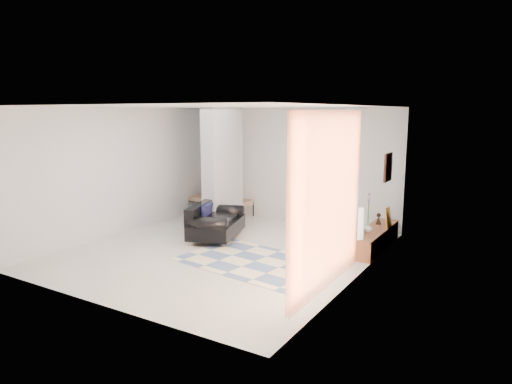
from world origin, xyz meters
The scene contains 17 objects.
floor centered at (0.00, 0.00, 0.00)m, with size 6.00×6.00×0.00m, color beige.
ceiling centered at (0.00, 0.00, 2.80)m, with size 6.00×6.00×0.00m, color white.
wall_back centered at (0.00, 3.00, 1.40)m, with size 6.00×6.00×0.00m, color silver.
wall_front centered at (0.00, -3.00, 1.40)m, with size 6.00×6.00×0.00m, color silver.
wall_left centered at (-2.75, 0.00, 1.40)m, with size 6.00×6.00×0.00m, color silver.
wall_right centered at (2.75, 0.00, 1.40)m, with size 6.00×6.00×0.00m, color silver.
partition_column centered at (-1.10, 1.60, 1.40)m, with size 0.35×1.20×2.80m, color #A0A4A7.
hallway_door centered at (-2.10, 2.96, 1.02)m, with size 0.85×0.06×2.04m, color silver.
curtain centered at (2.67, -1.15, 1.45)m, with size 2.55×2.55×0.00m, color orange.
wall_art centered at (2.72, 1.70, 1.65)m, with size 0.04×0.45×0.55m, color black.
media_console centered at (2.52, 1.70, 0.20)m, with size 0.45×1.98×0.80m.
loveseat centered at (-0.67, 0.64, 0.36)m, with size 1.30×1.71×0.76m.
daybed centered at (-1.92, 2.63, 0.42)m, with size 1.77×0.87×0.77m.
area_rug centered at (0.90, -0.27, 0.01)m, with size 2.65×1.77×0.01m, color beige.
cylinder_lamp centered at (2.50, 0.84, 0.69)m, with size 0.11×0.11×0.58m, color white.
bronze_figurine centered at (2.47, 2.11, 0.52)m, with size 0.12×0.12×0.24m, color black, non-canonical shape.
vase centered at (2.47, 1.38, 0.49)m, with size 0.17×0.17×0.17m, color silver.
Camera 1 is at (5.03, -7.08, 2.71)m, focal length 32.00 mm.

